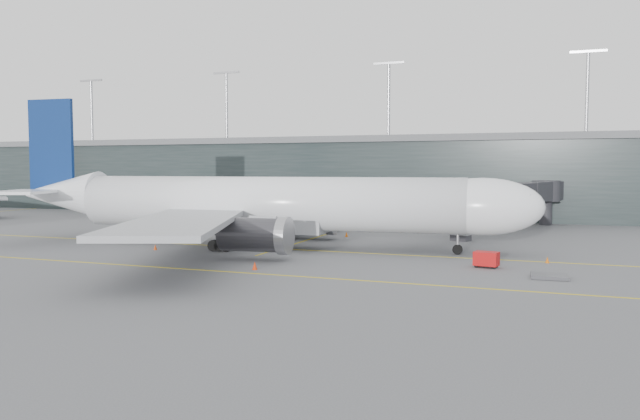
% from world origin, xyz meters
% --- Properties ---
extents(ground, '(320.00, 320.00, 0.00)m').
position_xyz_m(ground, '(0.00, 0.00, 0.00)').
color(ground, '#555559').
rests_on(ground, ground).
extents(taxiline_a, '(160.00, 0.25, 0.02)m').
position_xyz_m(taxiline_a, '(0.00, -4.00, 0.01)').
color(taxiline_a, gold).
rests_on(taxiline_a, ground).
extents(taxiline_b, '(160.00, 0.25, 0.02)m').
position_xyz_m(taxiline_b, '(0.00, -20.00, 0.01)').
color(taxiline_b, gold).
rests_on(taxiline_b, ground).
extents(taxiline_lead_main, '(0.25, 60.00, 0.02)m').
position_xyz_m(taxiline_lead_main, '(5.00, 20.00, 0.01)').
color(taxiline_lead_main, gold).
rests_on(taxiline_lead_main, ground).
extents(terminal, '(240.00, 36.00, 29.00)m').
position_xyz_m(terminal, '(-0.00, 58.00, 7.62)').
color(terminal, black).
rests_on(terminal, ground).
extents(main_aircraft, '(64.66, 60.58, 18.13)m').
position_xyz_m(main_aircraft, '(2.89, -3.37, 5.09)').
color(main_aircraft, white).
rests_on(main_aircraft, ground).
extents(jet_bridge, '(19.86, 45.65, 7.24)m').
position_xyz_m(jet_bridge, '(26.79, 25.47, 5.42)').
color(jet_bridge, '#26262A').
rests_on(jet_bridge, ground).
extents(gse_cart, '(2.42, 1.77, 1.50)m').
position_xyz_m(gse_cart, '(28.82, -9.48, 0.84)').
color(gse_cart, '#B00C0D').
rests_on(gse_cart, ground).
extents(baggage_dolly, '(3.15, 2.58, 0.30)m').
position_xyz_m(baggage_dolly, '(34.42, -13.43, 0.18)').
color(baggage_dolly, '#39393E').
rests_on(baggage_dolly, ground).
extents(uld_a, '(2.70, 2.48, 1.98)m').
position_xyz_m(uld_a, '(-5.95, 9.25, 1.04)').
color(uld_a, '#343438').
rests_on(uld_a, ground).
extents(uld_b, '(2.24, 1.84, 1.96)m').
position_xyz_m(uld_b, '(-1.46, 11.21, 1.03)').
color(uld_b, '#343438').
rests_on(uld_b, ground).
extents(uld_c, '(2.62, 2.28, 2.06)m').
position_xyz_m(uld_c, '(-0.31, 11.22, 1.08)').
color(uld_c, '#343438').
rests_on(uld_c, ground).
extents(cone_nose, '(0.39, 0.39, 0.63)m').
position_xyz_m(cone_nose, '(34.22, -4.59, 0.31)').
color(cone_nose, '#D55F0B').
rests_on(cone_nose, ground).
extents(cone_wing_stbd, '(0.48, 0.48, 0.76)m').
position_xyz_m(cone_wing_stbd, '(8.90, -18.17, 0.38)').
color(cone_wing_stbd, red).
rests_on(cone_wing_stbd, ground).
extents(cone_wing_port, '(0.44, 0.44, 0.70)m').
position_xyz_m(cone_wing_port, '(8.62, 10.43, 0.35)').
color(cone_wing_port, orange).
rests_on(cone_wing_port, ground).
extents(cone_tail, '(0.39, 0.39, 0.62)m').
position_xyz_m(cone_tail, '(-7.86, -9.70, 0.31)').
color(cone_tail, '#CE3E0B').
rests_on(cone_tail, ground).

